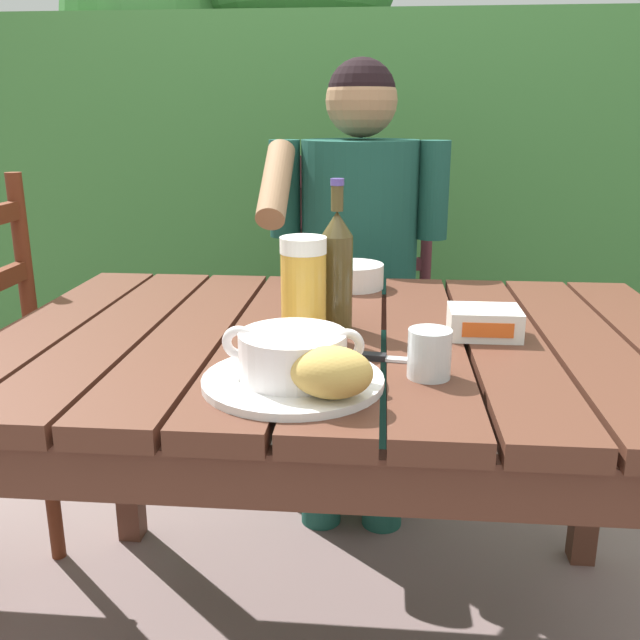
# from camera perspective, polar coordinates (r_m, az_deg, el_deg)

# --- Properties ---
(dining_table) EXTENTS (1.26, 0.87, 0.72)m
(dining_table) POSITION_cam_1_polar(r_m,az_deg,el_deg) (1.31, 2.00, -4.78)
(dining_table) COLOR #4F2B1E
(dining_table) RESTS_ON ground_plane
(hedge_backdrop) EXTENTS (3.48, 0.93, 2.57)m
(hedge_backdrop) POSITION_cam_1_polar(r_m,az_deg,el_deg) (2.97, -1.15, 17.03)
(hedge_backdrop) COLOR #3C7437
(hedge_backdrop) RESTS_ON ground_plane
(chair_near_diner) EXTENTS (0.45, 0.43, 0.98)m
(chair_near_diner) POSITION_cam_1_polar(r_m,az_deg,el_deg) (2.18, 3.14, -0.12)
(chair_near_diner) COLOR #4C2126
(chair_near_diner) RESTS_ON ground_plane
(person_eating) EXTENTS (0.48, 0.47, 1.25)m
(person_eating) POSITION_cam_1_polar(r_m,az_deg,el_deg) (1.93, 2.95, 5.28)
(person_eating) COLOR #19483D
(person_eating) RESTS_ON ground_plane
(serving_plate) EXTENTS (0.27, 0.27, 0.01)m
(serving_plate) POSITION_cam_1_polar(r_m,az_deg,el_deg) (1.03, -2.20, -4.95)
(serving_plate) COLOR white
(serving_plate) RESTS_ON dining_table
(soup_bowl) EXTENTS (0.21, 0.16, 0.08)m
(soup_bowl) POSITION_cam_1_polar(r_m,az_deg,el_deg) (1.01, -2.23, -2.76)
(soup_bowl) COLOR white
(soup_bowl) RESTS_ON serving_plate
(bread_roll) EXTENTS (0.12, 0.10, 0.07)m
(bread_roll) POSITION_cam_1_polar(r_m,az_deg,el_deg) (0.94, 0.84, -4.27)
(bread_roll) COLOR tan
(bread_roll) RESTS_ON serving_plate
(beer_glass) EXTENTS (0.08, 0.08, 0.18)m
(beer_glass) POSITION_cam_1_polar(r_m,az_deg,el_deg) (1.22, -1.35, 2.60)
(beer_glass) COLOR gold
(beer_glass) RESTS_ON dining_table
(beer_bottle) EXTENTS (0.06, 0.06, 0.27)m
(beer_bottle) POSITION_cam_1_polar(r_m,az_deg,el_deg) (1.27, 1.37, 4.23)
(beer_bottle) COLOR #483C1E
(beer_bottle) RESTS_ON dining_table
(water_glass_small) EXTENTS (0.07, 0.07, 0.07)m
(water_glass_small) POSITION_cam_1_polar(r_m,az_deg,el_deg) (1.06, 8.88, -2.71)
(water_glass_small) COLOR silver
(water_glass_small) RESTS_ON dining_table
(butter_tub) EXTENTS (0.12, 0.10, 0.05)m
(butter_tub) POSITION_cam_1_polar(r_m,az_deg,el_deg) (1.28, 13.21, -0.19)
(butter_tub) COLOR white
(butter_tub) RESTS_ON dining_table
(table_knife) EXTENTS (0.15, 0.04, 0.01)m
(table_knife) POSITION_cam_1_polar(r_m,az_deg,el_deg) (1.13, 5.24, -3.09)
(table_knife) COLOR silver
(table_knife) RESTS_ON dining_table
(diner_bowl) EXTENTS (0.14, 0.14, 0.05)m
(diner_bowl) POSITION_cam_1_polar(r_m,az_deg,el_deg) (1.60, 2.58, 3.62)
(diner_bowl) COLOR white
(diner_bowl) RESTS_ON dining_table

